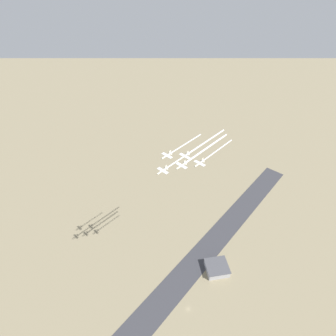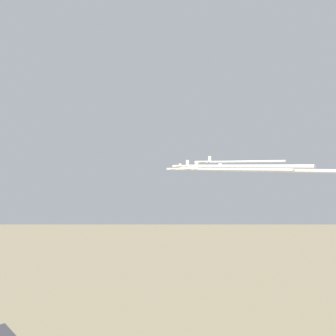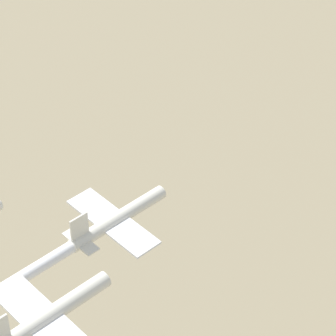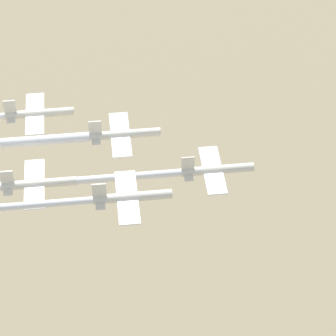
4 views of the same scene
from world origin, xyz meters
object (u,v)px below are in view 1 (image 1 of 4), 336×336
Objects in this scene: jet_1 at (181,166)px; jet_4 at (184,156)px; hangar at (217,268)px; jet_3 at (199,163)px; jet_2 at (167,156)px; jet_0 at (163,171)px.

jet_1 reaches higher than jet_4.
jet_3 is (-39.69, -19.09, 174.63)m from hangar.
jet_2 reaches higher than hangar.
jet_0 is 13.34m from jet_1.
jet_1 is 1.00× the size of jet_4.
jet_2 reaches higher than jet_4.
jet_2 is 1.00× the size of jet_4.
jet_1 is 1.00× the size of jet_3.
jet_1 reaches higher than jet_0.
jet_1 is (13.17, 1.66, 1.33)m from jet_0.
jet_4 is at bearing -59.53° from jet_1.
jet_0 is at bearing 120.47° from jet_2.
jet_0 is (-66.04, -22.41, 174.25)m from hangar.
jet_1 is at bearing 120.47° from jet_4.
hangar is 3.03× the size of jet_2.
jet_1 is (-52.86, -20.75, 175.58)m from hangar.
jet_3 is (26.35, 3.32, 0.38)m from jet_0.
jet_4 is at bearing -120.47° from jet_2.
jet_1 is 13.34m from jet_4.
jet_2 is (-61.09, -10.09, 177.44)m from hangar.
hangar is 187.93m from jet_2.
hangar is 180.10m from jet_3.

